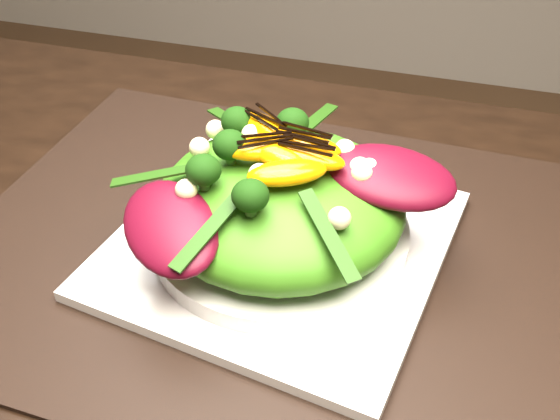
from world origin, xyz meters
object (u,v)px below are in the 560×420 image
(lettuce_mound, at_px, (280,202))
(salad_bowl, at_px, (280,231))
(dining_table, at_px, (136,375))
(orange_segment, at_px, (270,143))
(placemat, at_px, (280,249))
(plate_base, at_px, (280,243))

(lettuce_mound, bearing_deg, salad_bowl, 0.00)
(salad_bowl, relative_size, lettuce_mound, 1.05)
(dining_table, xyz_separation_m, orange_segment, (0.06, 0.16, 0.12))
(placemat, relative_size, plate_base, 2.08)
(placemat, relative_size, lettuce_mound, 2.68)
(placemat, bearing_deg, salad_bowl, 0.00)
(dining_table, relative_size, orange_segment, 26.42)
(salad_bowl, bearing_deg, orange_segment, 125.94)
(placemat, relative_size, salad_bowl, 2.55)
(dining_table, height_order, placemat, dining_table)
(placemat, bearing_deg, plate_base, 0.00)
(salad_bowl, xyz_separation_m, orange_segment, (-0.01, 0.02, 0.07))
(placemat, distance_m, orange_segment, 0.10)
(salad_bowl, bearing_deg, dining_table, -116.72)
(salad_bowl, distance_m, lettuce_mound, 0.03)
(dining_table, relative_size, salad_bowl, 7.45)
(dining_table, distance_m, salad_bowl, 0.16)
(dining_table, bearing_deg, lettuce_mound, 63.28)
(salad_bowl, xyz_separation_m, lettuce_mound, (-0.00, 0.00, 0.03))
(dining_table, height_order, plate_base, dining_table)
(plate_base, xyz_separation_m, salad_bowl, (0.00, 0.00, 0.01))
(dining_table, xyz_separation_m, salad_bowl, (0.07, 0.14, 0.04))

